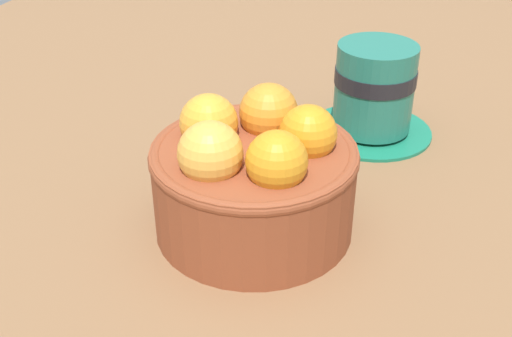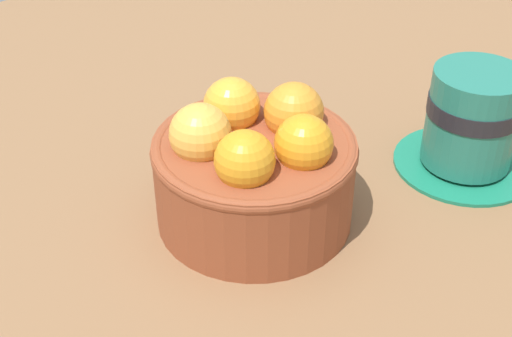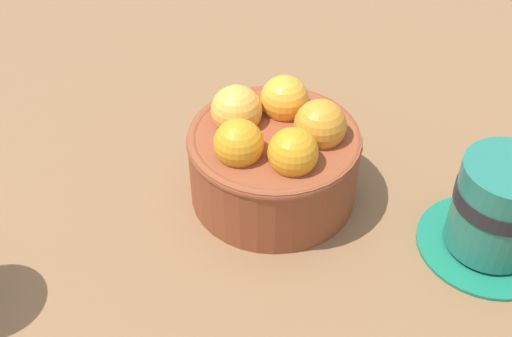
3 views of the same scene
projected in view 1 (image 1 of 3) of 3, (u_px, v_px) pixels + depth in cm
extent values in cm
cube|color=brown|center=(254.00, 251.00, 47.60)|extent=(155.82, 103.14, 4.72)
cylinder|color=brown|center=(254.00, 189.00, 44.68)|extent=(14.25, 14.25, 6.54)
torus|color=brown|center=(254.00, 154.00, 43.19)|extent=(14.45, 14.45, 1.00)
sphere|color=orange|center=(265.00, 112.00, 45.53)|extent=(4.30, 4.30, 4.30)
sphere|color=gold|center=(209.00, 123.00, 44.08)|extent=(4.15, 4.15, 4.15)
sphere|color=gold|center=(210.00, 154.00, 40.39)|extent=(4.30, 4.30, 4.30)
sphere|color=orange|center=(277.00, 161.00, 39.56)|extent=(4.00, 4.00, 4.00)
sphere|color=orange|center=(308.00, 133.00, 42.73)|extent=(3.99, 3.99, 3.99)
cylinder|color=#197858|center=(370.00, 129.00, 58.83)|extent=(11.29, 11.29, 0.60)
cylinder|color=#237260|center=(374.00, 87.00, 56.63)|extent=(7.11, 7.11, 7.87)
cylinder|color=black|center=(376.00, 76.00, 56.08)|extent=(7.27, 7.27, 1.42)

